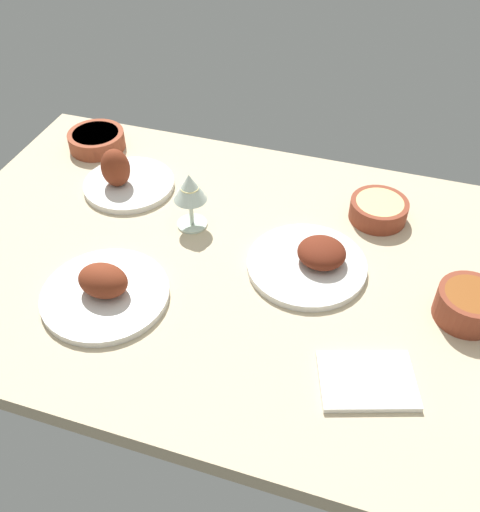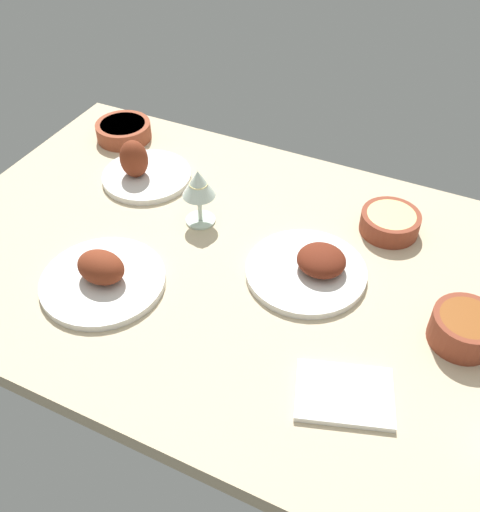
% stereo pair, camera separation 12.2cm
% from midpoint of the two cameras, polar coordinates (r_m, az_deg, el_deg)
% --- Properties ---
extents(dining_table, '(1.40, 0.90, 0.04)m').
position_cam_midpoint_polar(dining_table, '(1.25, 2.80, -1.47)').
color(dining_table, '#C6B28E').
rests_on(dining_table, ground).
extents(plate_far_side, '(0.26, 0.26, 0.06)m').
position_cam_midpoint_polar(plate_far_side, '(1.22, 9.93, -1.30)').
color(plate_far_side, silver).
rests_on(plate_far_side, dining_table).
extents(plate_center_main, '(0.26, 0.26, 0.08)m').
position_cam_midpoint_polar(plate_center_main, '(1.20, -10.71, -2.18)').
color(plate_center_main, silver).
rests_on(plate_center_main, dining_table).
extents(plate_near_viewer, '(0.22, 0.22, 0.11)m').
position_cam_midpoint_polar(plate_near_viewer, '(1.47, -7.35, 8.39)').
color(plate_near_viewer, silver).
rests_on(plate_near_viewer, dining_table).
extents(bowl_potatoes, '(0.13, 0.13, 0.05)m').
position_cam_midpoint_polar(bowl_potatoes, '(1.36, 17.21, 3.16)').
color(bowl_potatoes, brown).
rests_on(bowl_potatoes, dining_table).
extents(bowl_soup, '(0.13, 0.13, 0.06)m').
position_cam_midpoint_polar(bowl_soup, '(1.17, 24.27, -6.67)').
color(bowl_soup, brown).
rests_on(bowl_soup, dining_table).
extents(bowl_sauce, '(0.15, 0.15, 0.05)m').
position_cam_midpoint_polar(bowl_sauce, '(1.65, -9.39, 12.17)').
color(bowl_sauce, brown).
rests_on(bowl_sauce, dining_table).
extents(wine_glass, '(0.08, 0.08, 0.14)m').
position_cam_midpoint_polar(wine_glass, '(1.28, -1.41, 6.83)').
color(wine_glass, silver).
rests_on(wine_glass, dining_table).
extents(folded_napkin, '(0.20, 0.17, 0.01)m').
position_cam_midpoint_polar(folded_napkin, '(1.05, 13.73, -13.38)').
color(folded_napkin, white).
rests_on(folded_napkin, dining_table).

